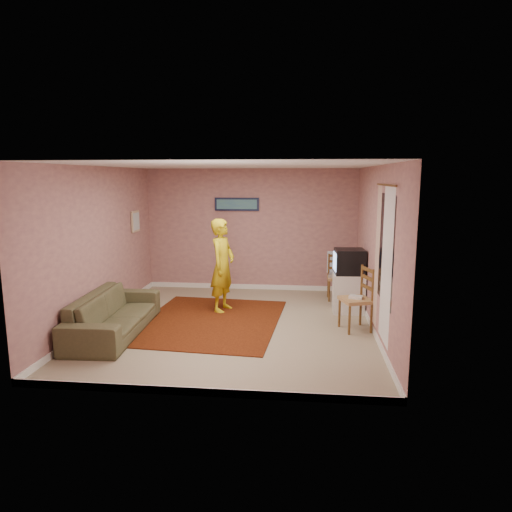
# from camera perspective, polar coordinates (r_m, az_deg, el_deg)

# --- Properties ---
(ground) EXTENTS (5.00, 5.00, 0.00)m
(ground) POSITION_cam_1_polar(r_m,az_deg,el_deg) (7.65, -2.77, -8.62)
(ground) COLOR tan
(ground) RESTS_ON ground
(wall_back) EXTENTS (4.50, 0.02, 2.60)m
(wall_back) POSITION_cam_1_polar(r_m,az_deg,el_deg) (9.80, -0.62, 3.28)
(wall_back) COLOR tan
(wall_back) RESTS_ON ground
(wall_front) EXTENTS (4.50, 0.02, 2.60)m
(wall_front) POSITION_cam_1_polar(r_m,az_deg,el_deg) (4.93, -7.27, -3.42)
(wall_front) COLOR tan
(wall_front) RESTS_ON ground
(wall_left) EXTENTS (0.02, 5.00, 2.60)m
(wall_left) POSITION_cam_1_polar(r_m,az_deg,el_deg) (8.00, -18.99, 1.24)
(wall_left) COLOR tan
(wall_left) RESTS_ON ground
(wall_right) EXTENTS (0.02, 5.00, 2.60)m
(wall_right) POSITION_cam_1_polar(r_m,az_deg,el_deg) (7.35, 14.77, 0.73)
(wall_right) COLOR tan
(wall_right) RESTS_ON ground
(ceiling) EXTENTS (4.50, 5.00, 0.02)m
(ceiling) POSITION_cam_1_polar(r_m,az_deg,el_deg) (7.26, -2.94, 11.23)
(ceiling) COLOR white
(ceiling) RESTS_ON wall_back
(baseboard_back) EXTENTS (4.50, 0.02, 0.10)m
(baseboard_back) POSITION_cam_1_polar(r_m,az_deg,el_deg) (10.01, -0.62, -3.85)
(baseboard_back) COLOR white
(baseboard_back) RESTS_ON ground
(baseboard_front) EXTENTS (4.50, 0.02, 0.10)m
(baseboard_front) POSITION_cam_1_polar(r_m,az_deg,el_deg) (5.37, -6.95, -16.49)
(baseboard_front) COLOR white
(baseboard_front) RESTS_ON ground
(baseboard_left) EXTENTS (0.02, 5.00, 0.10)m
(baseboard_left) POSITION_cam_1_polar(r_m,az_deg,el_deg) (8.27, -18.44, -7.36)
(baseboard_left) COLOR white
(baseboard_left) RESTS_ON ground
(baseboard_right) EXTENTS (0.02, 5.00, 0.10)m
(baseboard_right) POSITION_cam_1_polar(r_m,az_deg,el_deg) (7.64, 14.28, -8.57)
(baseboard_right) COLOR white
(baseboard_right) RESTS_ON ground
(window) EXTENTS (0.01, 1.10, 1.50)m
(window) POSITION_cam_1_polar(r_m,az_deg,el_deg) (6.45, 15.97, 0.77)
(window) COLOR black
(window) RESTS_ON wall_right
(curtain_sheer) EXTENTS (0.01, 0.75, 2.10)m
(curtain_sheer) POSITION_cam_1_polar(r_m,az_deg,el_deg) (6.33, 15.99, -1.22)
(curtain_sheer) COLOR white
(curtain_sheer) RESTS_ON wall_right
(curtain_floral) EXTENTS (0.01, 0.35, 2.10)m
(curtain_floral) POSITION_cam_1_polar(r_m,az_deg,el_deg) (7.01, 14.89, -0.13)
(curtain_floral) COLOR #F1EBCD
(curtain_floral) RESTS_ON wall_right
(curtain_rod) EXTENTS (0.02, 1.40, 0.02)m
(curtain_rod) POSITION_cam_1_polar(r_m,az_deg,el_deg) (6.37, 15.95, 8.54)
(curtain_rod) COLOR brown
(curtain_rod) RESTS_ON wall_right
(picture_back) EXTENTS (0.95, 0.04, 0.28)m
(picture_back) POSITION_cam_1_polar(r_m,az_deg,el_deg) (9.76, -2.41, 6.48)
(picture_back) COLOR #121733
(picture_back) RESTS_ON wall_back
(picture_left) EXTENTS (0.04, 0.38, 0.42)m
(picture_left) POSITION_cam_1_polar(r_m,az_deg,el_deg) (9.42, -14.82, 4.21)
(picture_left) COLOR #C7AE89
(picture_left) RESTS_ON wall_left
(area_rug) EXTENTS (2.46, 2.99, 0.02)m
(area_rug) POSITION_cam_1_polar(r_m,az_deg,el_deg) (7.87, -5.70, -8.08)
(area_rug) COLOR black
(area_rug) RESTS_ON ground
(tv_cabinet) EXTENTS (0.55, 0.50, 0.70)m
(tv_cabinet) POSITION_cam_1_polar(r_m,az_deg,el_deg) (8.45, 11.47, -4.54)
(tv_cabinet) COLOR silver
(tv_cabinet) RESTS_ON ground
(crt_tv) EXTENTS (0.55, 0.50, 0.45)m
(crt_tv) POSITION_cam_1_polar(r_m,az_deg,el_deg) (8.33, 11.57, -0.69)
(crt_tv) COLOR black
(crt_tv) RESTS_ON tv_cabinet
(chair_a) EXTENTS (0.41, 0.39, 0.49)m
(chair_a) POSITION_cam_1_polar(r_m,az_deg,el_deg) (9.19, 10.22, -2.06)
(chair_a) COLOR tan
(chair_a) RESTS_ON ground
(dvd_player) EXTENTS (0.40, 0.31, 0.06)m
(dvd_player) POSITION_cam_1_polar(r_m,az_deg,el_deg) (9.20, 10.20, -2.42)
(dvd_player) COLOR #AEADB2
(dvd_player) RESTS_ON chair_a
(blue_throw) EXTENTS (0.42, 0.05, 0.44)m
(blue_throw) POSITION_cam_1_polar(r_m,az_deg,el_deg) (9.34, 10.16, -0.76)
(blue_throw) COLOR #87B4DE
(blue_throw) RESTS_ON chair_a
(chair_b) EXTENTS (0.56, 0.58, 0.55)m
(chair_b) POSITION_cam_1_polar(r_m,az_deg,el_deg) (7.42, 12.40, -4.43)
(chair_b) COLOR tan
(chair_b) RESTS_ON ground
(game_console) EXTENTS (0.24, 0.20, 0.04)m
(game_console) POSITION_cam_1_polar(r_m,az_deg,el_deg) (7.44, 12.37, -5.03)
(game_console) COLOR white
(game_console) RESTS_ON chair_b
(sofa) EXTENTS (0.96, 2.24, 0.64)m
(sofa) POSITION_cam_1_polar(r_m,az_deg,el_deg) (7.50, -17.32, -6.89)
(sofa) COLOR brown
(sofa) RESTS_ON ground
(person) EXTENTS (0.56, 0.70, 1.69)m
(person) POSITION_cam_1_polar(r_m,az_deg,el_deg) (8.27, -4.22, -1.18)
(person) COLOR gold
(person) RESTS_ON ground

